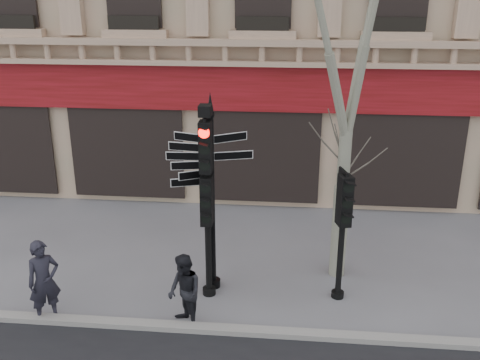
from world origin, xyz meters
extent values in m
plane|color=#5C5B60|center=(0.00, 0.00, 0.00)|extent=(80.00, 80.00, 0.00)
cube|color=gray|center=(0.00, -1.40, 0.06)|extent=(80.00, 0.25, 0.12)
cube|color=#5A0C09|center=(0.00, 4.88, 3.60)|extent=(28.00, 0.25, 1.30)
cube|color=#997A63|center=(0.00, 4.65, 4.57)|extent=(28.00, 0.35, 0.74)
cylinder|color=black|center=(-0.75, 0.25, 1.92)|extent=(0.12, 0.12, 3.84)
cylinder|color=black|center=(-0.75, 0.25, 0.09)|extent=(0.30, 0.30, 0.17)
cone|color=black|center=(-0.75, 0.25, 4.14)|extent=(0.13, 0.13, 0.38)
cylinder|color=black|center=(-0.80, -0.07, 1.90)|extent=(0.13, 0.13, 3.80)
cylinder|color=black|center=(-0.80, -0.07, 0.08)|extent=(0.28, 0.28, 0.15)
cube|color=black|center=(-0.80, -0.07, 2.20)|extent=(0.46, 0.33, 1.03)
cube|color=black|center=(-0.80, -0.07, 3.32)|extent=(0.46, 0.33, 1.03)
sphere|color=#FF0C05|center=(-0.80, -0.07, 3.60)|extent=(0.22, 0.22, 0.22)
cube|color=black|center=(-0.80, -0.07, 4.03)|extent=(0.24, 0.31, 0.22)
cylinder|color=black|center=(1.95, 0.08, 1.39)|extent=(0.13, 0.13, 2.78)
cylinder|color=black|center=(1.95, 0.08, 0.08)|extent=(0.29, 0.29, 0.16)
cube|color=black|center=(1.95, 0.08, 2.25)|extent=(0.54, 0.44, 1.06)
cylinder|color=gray|center=(2.00, 1.07, 1.08)|extent=(0.35, 0.35, 2.16)
cylinder|color=gray|center=(2.00, 1.07, 2.75)|extent=(0.27, 0.27, 1.37)
imported|color=black|center=(-3.85, -1.30, 0.86)|extent=(0.74, 0.72, 1.71)
imported|color=black|center=(-1.08, -1.27, 0.76)|extent=(0.90, 0.94, 1.53)
camera|label=1|loc=(0.84, -9.99, 6.25)|focal=40.00mm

